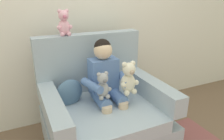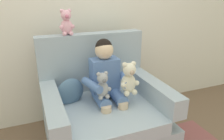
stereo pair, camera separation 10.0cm
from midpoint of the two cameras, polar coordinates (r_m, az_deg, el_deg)
The scene contains 7 objects.
back_wall at distance 2.41m, azimuth -6.90°, elevation 17.16°, with size 6.00×0.10×2.60m, color silver.
armchair at distance 2.09m, azimuth -0.89°, elevation -11.68°, with size 1.08×0.94×1.04m.
seated_child at distance 1.97m, azimuth 0.09°, elevation -2.61°, with size 0.45×0.39×0.82m.
plush_grey at distance 1.82m, azimuth -0.98°, elevation -4.25°, with size 0.14×0.12×0.24m.
plush_cream at distance 1.90m, azimuth 6.05°, elevation -2.42°, with size 0.18×0.15×0.30m.
plush_pink_on_backrest at distance 2.06m, azimuth -10.71°, elevation 12.24°, with size 0.14×0.12×0.24m.
throw_pillow at distance 2.02m, azimuth -9.66°, elevation -5.80°, with size 0.26×0.12×0.26m, color slate.
Camera 2 is at (-0.58, -1.63, 1.42)m, focal length 34.12 mm.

